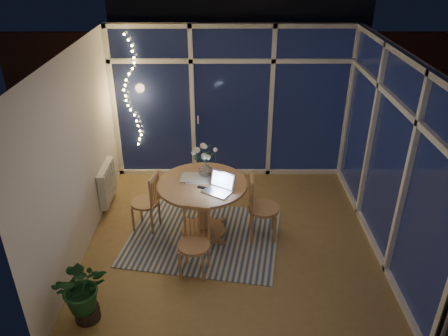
{
  "coord_description": "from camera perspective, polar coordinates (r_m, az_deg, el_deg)",
  "views": [
    {
      "loc": [
        -0.13,
        -4.95,
        3.78
      ],
      "look_at": [
        -0.13,
        0.25,
        1.01
      ],
      "focal_mm": 35.0,
      "sensor_mm": 36.0,
      "label": 1
    }
  ],
  "objects": [
    {
      "name": "chair_left",
      "position": [
        6.3,
        -10.29,
        -4.28
      ],
      "size": [
        0.51,
        0.51,
        0.91
      ],
      "primitive_type": "cube",
      "rotation": [
        0.0,
        0.0,
        -1.8
      ],
      "color": "olive",
      "rests_on": "floor"
    },
    {
      "name": "potted_plant",
      "position": [
        5.12,
        -17.9,
        -15.24
      ],
      "size": [
        0.65,
        0.6,
        0.76
      ],
      "primitive_type": "imported",
      "rotation": [
        0.0,
        0.0,
        0.29
      ],
      "color": "#1B4C25",
      "rests_on": "floor"
    },
    {
      "name": "flower_vase",
      "position": [
        6.02,
        -2.44,
        -0.15
      ],
      "size": [
        0.23,
        0.23,
        0.21
      ],
      "primitive_type": "imported",
      "rotation": [
        0.0,
        0.0,
        -0.17
      ],
      "color": "silver",
      "rests_on": "dining_table"
    },
    {
      "name": "chair_right",
      "position": [
        6.03,
        5.2,
        -5.09
      ],
      "size": [
        0.47,
        0.47,
        0.99
      ],
      "primitive_type": "cube",
      "rotation": [
        0.0,
        0.0,
        1.55
      ],
      "color": "olive",
      "rests_on": "floor"
    },
    {
      "name": "laptop",
      "position": [
        5.62,
        -0.89,
        -2.03
      ],
      "size": [
        0.46,
        0.44,
        0.26
      ],
      "primitive_type": null,
      "rotation": [
        0.0,
        0.0,
        -0.57
      ],
      "color": "silver",
      "rests_on": "dining_table"
    },
    {
      "name": "newspapers",
      "position": [
        6.01,
        -3.7,
        -1.24
      ],
      "size": [
        0.36,
        0.29,
        0.02
      ],
      "primitive_type": "cube",
      "rotation": [
        0.0,
        0.0,
        -0.09
      ],
      "color": "silver",
      "rests_on": "dining_table"
    },
    {
      "name": "wall_front",
      "position": [
        3.85,
        2.01,
        -12.0
      ],
      "size": [
        4.0,
        0.04,
        2.6
      ],
      "primitive_type": "cube",
      "color": "silver",
      "rests_on": "floor"
    },
    {
      "name": "garden_shrubs",
      "position": [
        9.01,
        -4.3,
        6.33
      ],
      "size": [
        0.9,
        0.9,
        0.9
      ],
      "primitive_type": "sphere",
      "color": "black",
      "rests_on": "ground"
    },
    {
      "name": "wall_right",
      "position": [
        5.93,
        21.06,
        1.37
      ],
      "size": [
        0.04,
        4.0,
        2.6
      ],
      "primitive_type": "cube",
      "color": "silver",
      "rests_on": "floor"
    },
    {
      "name": "window_wall_right",
      "position": [
        5.92,
        20.7,
        1.37
      ],
      "size": [
        0.1,
        4.0,
        2.6
      ],
      "primitive_type": "cube",
      "color": "white",
      "rests_on": "floor"
    },
    {
      "name": "window_wall_back",
      "position": [
        7.34,
        1.02,
        8.34
      ],
      "size": [
        4.0,
        0.1,
        2.6
      ],
      "primitive_type": "cube",
      "color": "white",
      "rests_on": "floor"
    },
    {
      "name": "wall_back",
      "position": [
        7.38,
        1.01,
        8.44
      ],
      "size": [
        4.0,
        0.04,
        2.6
      ],
      "primitive_type": "cube",
      "color": "silver",
      "rests_on": "floor"
    },
    {
      "name": "garden_fence",
      "position": [
        10.84,
        0.68,
        12.68
      ],
      "size": [
        11.0,
        0.08,
        1.8
      ],
      "primitive_type": "cube",
      "color": "#3E2016",
      "rests_on": "ground"
    },
    {
      "name": "phone",
      "position": [
        5.79,
        -2.92,
        -2.55
      ],
      "size": [
        0.12,
        0.09,
        0.01
      ],
      "primitive_type": "cube",
      "rotation": [
        0.0,
        0.0,
        -0.34
      ],
      "color": "black",
      "rests_on": "dining_table"
    },
    {
      "name": "rug",
      "position": [
        6.27,
        -2.72,
        -8.96
      ],
      "size": [
        2.34,
        2.0,
        0.01
      ],
      "primitive_type": "cube",
      "rotation": [
        0.0,
        0.0,
        -0.17
      ],
      "color": "beige",
      "rests_on": "floor"
    },
    {
      "name": "bowl",
      "position": [
        5.92,
        0.61,
        -1.61
      ],
      "size": [
        0.18,
        0.18,
        0.04
      ],
      "primitive_type": "imported",
      "rotation": [
        0.0,
        0.0,
        -0.17
      ],
      "color": "white",
      "rests_on": "dining_table"
    },
    {
      "name": "ceiling",
      "position": [
        5.09,
        1.52,
        14.66
      ],
      "size": [
        4.0,
        4.0,
        0.0
      ],
      "primitive_type": "plane",
      "color": "white",
      "rests_on": "wall_back"
    },
    {
      "name": "floor",
      "position": [
        6.23,
        1.22,
        -9.29
      ],
      "size": [
        4.0,
        4.0,
        0.0
      ],
      "primitive_type": "plane",
      "color": "olive",
      "rests_on": "ground"
    },
    {
      "name": "wall_left",
      "position": [
        5.84,
        -18.68,
        1.38
      ],
      "size": [
        0.04,
        4.0,
        2.6
      ],
      "primitive_type": "cube",
      "color": "silver",
      "rests_on": "floor"
    },
    {
      "name": "dining_table",
      "position": [
        6.12,
        -2.77,
        -5.34
      ],
      "size": [
        1.4,
        1.4,
        0.83
      ],
      "primitive_type": "cylinder",
      "rotation": [
        0.0,
        0.0,
        -0.17
      ],
      "color": "olive",
      "rests_on": "floor"
    },
    {
      "name": "garden_patio",
      "position": [
        10.68,
        3.39,
        6.98
      ],
      "size": [
        12.0,
        6.0,
        0.1
      ],
      "primitive_type": "cube",
      "color": "black",
      "rests_on": "ground"
    },
    {
      "name": "chair_front",
      "position": [
        5.42,
        -3.97,
        -9.85
      ],
      "size": [
        0.5,
        0.5,
        0.91
      ],
      "primitive_type": "cube",
      "rotation": [
        0.0,
        0.0,
        -0.2
      ],
      "color": "olive",
      "rests_on": "floor"
    },
    {
      "name": "radiator",
      "position": [
        6.99,
        -15.01,
        -1.88
      ],
      "size": [
        0.1,
        0.7,
        0.58
      ],
      "primitive_type": "cube",
      "color": "silver",
      "rests_on": "wall_left"
    },
    {
      "name": "fairy_lights",
      "position": [
        7.35,
        -12.12,
        9.59
      ],
      "size": [
        0.24,
        0.1,
        1.85
      ],
      "primitive_type": null,
      "color": "#FFD866",
      "rests_on": "window_wall_back"
    }
  ]
}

